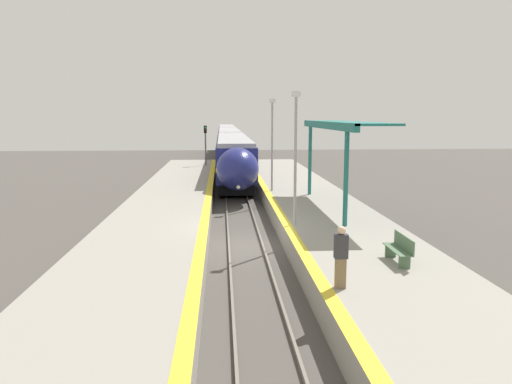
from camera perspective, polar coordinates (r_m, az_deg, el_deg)
ground_plane at (r=21.56m, az=-1.19°, el=-6.27°), size 120.00×120.00×0.00m
rail_left at (r=21.52m, az=-3.12°, el=-6.10°), size 0.08×90.00×0.15m
rail_right at (r=21.59m, az=0.73°, el=-6.04°), size 0.08×90.00×0.15m
train at (r=64.45m, az=-3.09°, el=5.72°), size 2.80×69.78×3.77m
platform_right at (r=22.02m, az=9.49°, el=-4.82°), size 4.98×64.00×0.94m
platform_left at (r=21.63m, az=-11.72°, el=-5.13°), size 4.72×64.00×0.94m
platform_bench at (r=16.61m, az=16.15°, el=-6.19°), size 0.44×1.69×0.89m
person_waiting at (r=13.78m, az=9.67°, el=-7.22°), size 0.36×0.23×1.73m
railway_signal at (r=47.10m, az=-5.79°, el=5.36°), size 0.28×0.28×4.63m
lamppost_near at (r=21.16m, az=4.54°, el=4.82°), size 0.36×0.20×5.65m
lamppost_mid at (r=30.81m, az=1.86°, el=6.08°), size 0.36×0.20×5.65m
station_canopy at (r=25.41m, az=9.25°, el=7.30°), size 2.02×11.59×4.36m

